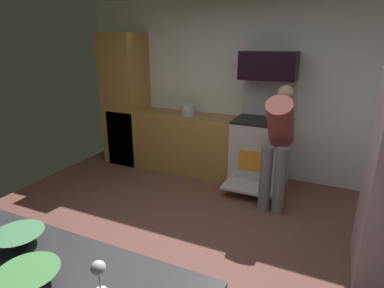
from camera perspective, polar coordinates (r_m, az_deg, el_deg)
The scene contains 11 objects.
ground_plane at distance 3.25m, azimuth -3.68°, elevation -19.46°, with size 5.20×4.80×0.02m, color brown.
wall_back at distance 4.80m, azimuth 9.51°, elevation 9.89°, with size 5.20×0.12×2.60m, color silver.
lower_cabinet_run at distance 4.98m, azimuth -2.14°, elevation 0.37°, with size 2.40×0.60×0.90m, color #A4783A.
cabinet_column at distance 5.35m, azimuth -11.91°, elevation 7.87°, with size 0.60×0.60×2.10m, color #A4783A.
oven_range at distance 4.55m, azimuth 12.44°, elevation -1.09°, with size 0.76×1.00×1.48m.
microwave at distance 4.41m, azimuth 13.76°, elevation 13.68°, with size 0.74×0.38×0.37m, color black.
person_cook at distance 3.82m, azimuth 15.40°, elevation 0.80°, with size 0.31×0.65×1.48m.
mixing_bowl_large at distance 1.73m, azimuth -27.59°, elevation -20.85°, with size 0.29×0.29×0.08m, color #4F9850.
mixing_bowl_prep at distance 2.04m, azimuth -28.95°, elevation -14.80°, with size 0.27×0.27×0.08m, color #51915E.
wine_glass_mid at distance 1.53m, azimuth -16.68°, elevation -21.05°, with size 0.07×0.07×0.16m.
stock_pot at distance 4.79m, azimuth -0.78°, elevation 6.26°, with size 0.23×0.23×0.17m, color #B2B5C8.
Camera 1 is at (1.25, -2.25, 1.97)m, focal length 29.32 mm.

